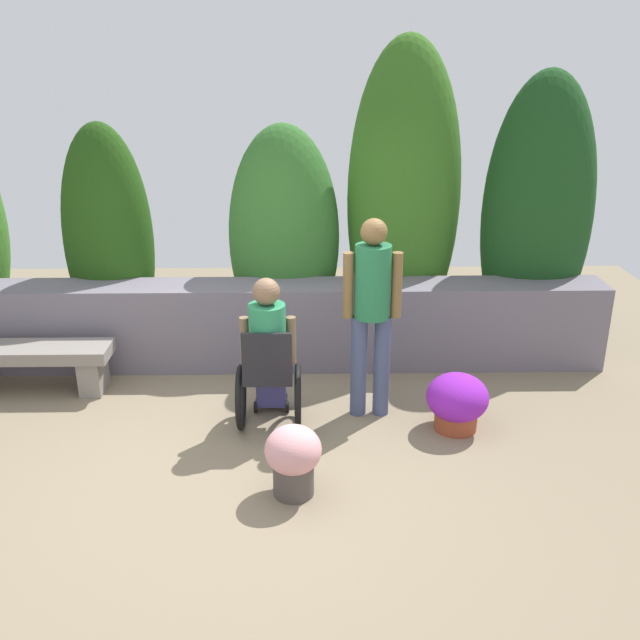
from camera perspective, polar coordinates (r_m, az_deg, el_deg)
ground_plane at (r=5.69m, az=-6.29°, el=-10.92°), size 10.30×10.30×0.00m
stone_retaining_wall at (r=7.06m, az=-5.24°, el=-0.41°), size 6.94×0.50×0.86m
hedge_backdrop at (r=7.29m, az=-5.76°, el=7.92°), size 7.36×0.97×3.17m
stone_bench at (r=7.08m, az=-23.18°, el=-3.03°), size 1.68×0.40×0.46m
person_in_wheelchair at (r=5.83m, az=-4.20°, el=-3.09°), size 0.53×0.66×1.33m
person_standing_companion at (r=5.87m, az=4.23°, el=1.19°), size 0.49×0.30×1.75m
flower_pot_purple_near at (r=5.09m, az=-2.19°, el=-11.09°), size 0.41×0.41×0.54m
flower_pot_terracotta_by_wall at (r=6.02m, az=11.06°, el=-6.50°), size 0.52×0.52×0.49m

